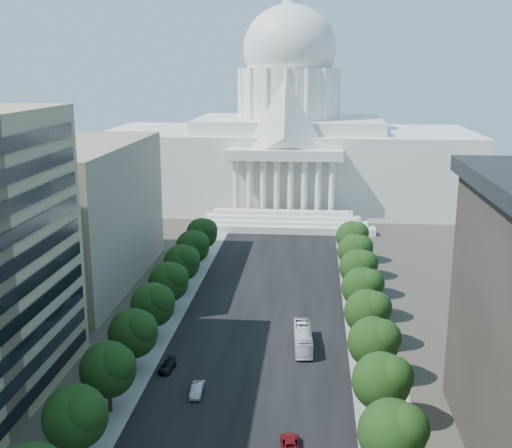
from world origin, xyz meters
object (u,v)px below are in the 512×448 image
(car_silver, at_px, (197,390))
(car_red, at_px, (290,444))
(car_dark_b, at_px, (167,366))
(city_bus, at_px, (303,338))

(car_silver, distance_m, car_red, 18.23)
(car_dark_b, xyz_separation_m, city_bus, (20.58, 10.27, 0.98))
(car_dark_b, height_order, city_bus, city_bus)
(car_red, xyz_separation_m, city_bus, (0.97, 29.43, 0.93))
(car_red, bearing_deg, car_dark_b, -49.44)
(car_silver, relative_size, car_red, 0.91)
(car_silver, height_order, city_bus, city_bus)
(city_bus, bearing_deg, car_dark_b, -157.11)
(car_silver, height_order, car_red, car_silver)
(car_silver, xyz_separation_m, car_red, (13.68, -12.05, -0.05))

